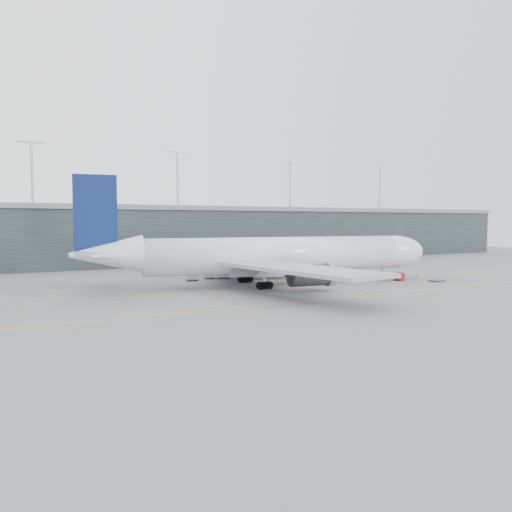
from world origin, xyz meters
TOP-DOWN VIEW (x-y plane):
  - ground at (0.00, 0.00)m, footprint 320.00×320.00m
  - taxiline_a at (0.00, -4.00)m, footprint 160.00×0.25m
  - taxiline_b at (0.00, -20.00)m, footprint 160.00×0.25m
  - taxiline_lead_main at (5.00, 20.00)m, footprint 0.25×60.00m
  - terminal at (-0.00, 58.00)m, footprint 240.00×36.00m
  - main_aircraft at (4.41, -2.37)m, footprint 65.54×61.03m
  - jet_bridge at (19.05, 20.57)m, footprint 13.19×44.13m
  - gse_cart at (28.59, -8.24)m, footprint 2.45×1.93m
  - baggage_dolly at (33.67, -12.86)m, footprint 2.96×2.52m
  - uld_a at (-5.97, 10.10)m, footprint 2.38×2.05m
  - uld_b at (-1.76, 11.71)m, footprint 2.30×2.03m
  - uld_c at (0.67, 10.71)m, footprint 2.56×2.30m
  - cone_nose at (35.69, -5.89)m, footprint 0.49×0.49m
  - cone_wing_stbd at (11.14, -19.00)m, footprint 0.41×0.41m
  - cone_wing_port at (11.30, 10.09)m, footprint 0.40×0.40m
  - cone_tail at (-10.04, -12.25)m, footprint 0.48×0.48m

SIDE VIEW (x-z plane):
  - ground at x=0.00m, z-range 0.00..0.00m
  - taxiline_a at x=0.00m, z-range 0.00..0.02m
  - taxiline_b at x=0.00m, z-range 0.00..0.02m
  - taxiline_lead_main at x=5.00m, z-range 0.00..0.02m
  - baggage_dolly at x=33.67m, z-range 0.03..0.29m
  - cone_wing_port at x=11.30m, z-range 0.00..0.64m
  - cone_wing_stbd at x=11.14m, z-range 0.00..0.65m
  - cone_tail at x=-10.04m, z-range 0.00..0.76m
  - cone_nose at x=35.69m, z-range 0.00..0.79m
  - gse_cart at x=28.59m, z-range 0.08..1.54m
  - uld_b at x=-1.76m, z-range 0.05..1.82m
  - uld_a at x=-5.97m, z-range 0.05..1.95m
  - uld_c at x=0.67m, z-range 0.05..1.98m
  - jet_bridge at x=19.05m, z-range 1.41..7.10m
  - main_aircraft at x=4.41m, z-range -4.03..14.36m
  - terminal at x=0.00m, z-range -6.88..22.12m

